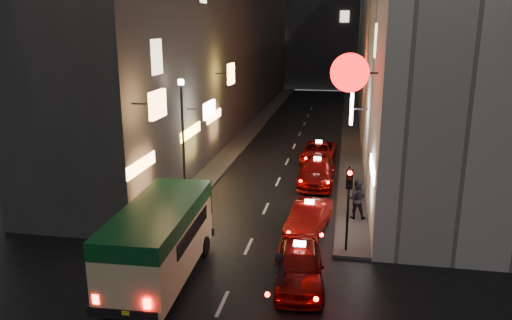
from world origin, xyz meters
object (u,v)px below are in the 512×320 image
Objects in this scene: taxi_near at (299,262)px; traffic_light at (349,191)px; minibus at (160,234)px; lamp_post at (183,133)px; pedestrian_crossing at (280,276)px.

traffic_light is at bearing 58.51° from taxi_near.
minibus is 1.06× the size of lamp_post.
taxi_near is 0.89× the size of lamp_post.
taxi_near is 1.56m from pedestrian_crossing.
lamp_post reaches higher than pedestrian_crossing.
lamp_post is (-6.08, 8.68, 2.69)m from pedestrian_crossing.
lamp_post is (-8.20, 4.53, 1.04)m from traffic_light.
traffic_light reaches higher than taxi_near.
lamp_post is at bearing 101.89° from minibus.
minibus is 7.37m from traffic_light.
pedestrian_crossing is 4.94m from traffic_light.
taxi_near is at bearing -37.66° from pedestrian_crossing.
pedestrian_crossing is at bearing -54.98° from lamp_post.
minibus is at bearing -153.84° from traffic_light.
traffic_light is (1.64, 2.68, 1.84)m from taxi_near.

